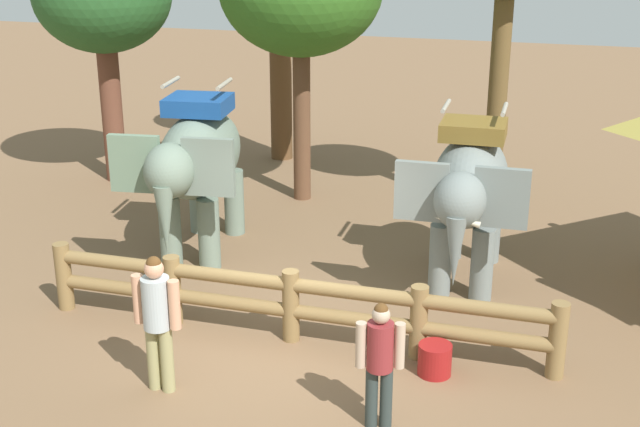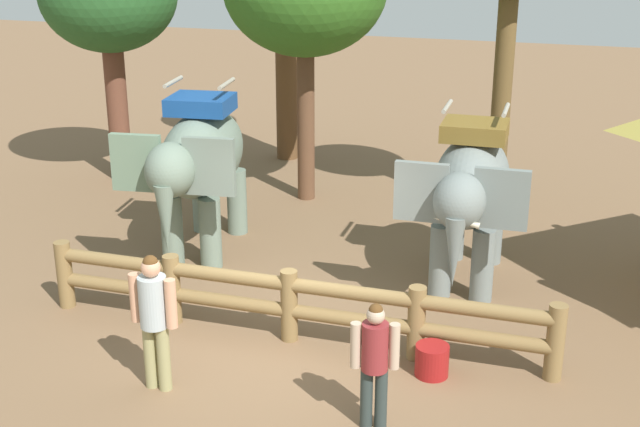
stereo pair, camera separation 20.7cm
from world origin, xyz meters
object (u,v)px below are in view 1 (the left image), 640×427
Objects in this scene: elephant_center at (469,188)px; tourist_woman_in_black at (380,357)px; elephant_near_left at (197,161)px; log_fence at (291,300)px; tourist_man_in_blue at (157,314)px; feed_bucket at (435,359)px.

tourist_woman_in_black is (-0.41, -4.39, -0.70)m from elephant_center.
tourist_woman_in_black is (4.19, -4.33, -0.77)m from elephant_near_left.
tourist_man_in_blue is at bearing -123.96° from log_fence.
feed_bucket is at bearing 72.25° from tourist_woman_in_black.
elephant_center is 7.58× the size of feed_bucket.
log_fence is at bearing -45.67° from elephant_near_left.
tourist_woman_in_black reaches higher than log_fence.
feed_bucket is (0.03, -3.02, -1.41)m from elephant_center.
elephant_near_left is 2.24× the size of tourist_woman_in_black.
log_fence is at bearing 170.14° from feed_bucket.
elephant_center reaches higher than feed_bucket.
feed_bucket is at bearing -89.53° from elephant_center.
elephant_near_left is 1.07× the size of elephant_center.
feed_bucket is (3.24, 1.35, -0.84)m from tourist_man_in_blue.
tourist_woman_in_black is 3.61× the size of feed_bucket.
tourist_man_in_blue is at bearing 179.57° from tourist_woman_in_black.
log_fence is 2.41m from tourist_woman_in_black.
log_fence is 2.22× the size of elephant_center.
feed_bucket is (4.62, -2.96, -1.48)m from elephant_near_left.
elephant_center is (4.60, 0.07, -0.08)m from elephant_near_left.
feed_bucket is at bearing -9.86° from log_fence.
log_fence is 2.16m from feed_bucket.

